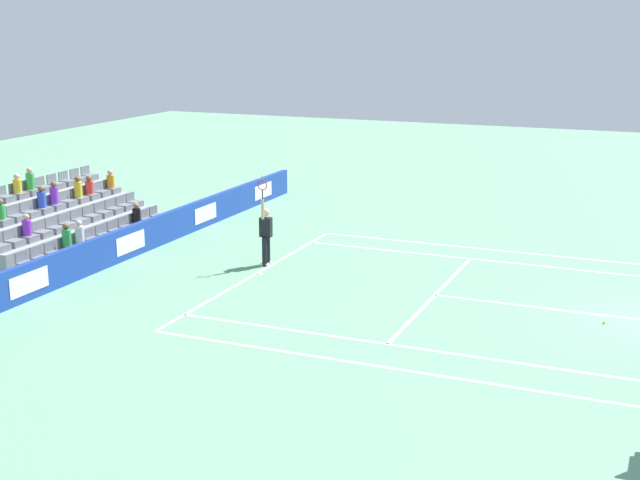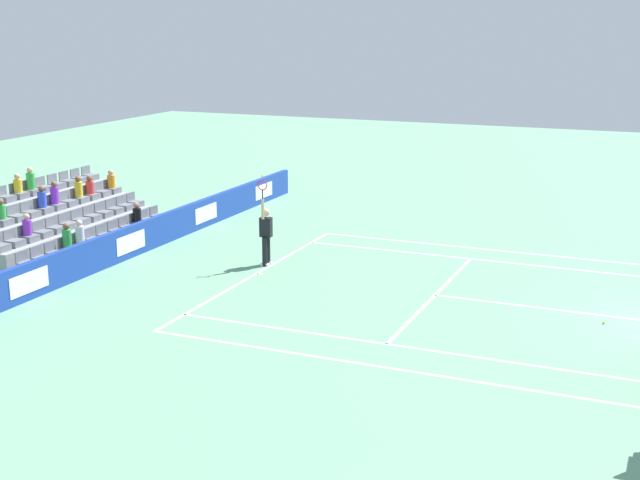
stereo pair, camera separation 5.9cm
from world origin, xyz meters
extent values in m
cube|color=white|center=(0.00, -11.89, 0.00)|extent=(10.97, 0.10, 0.01)
cube|color=white|center=(0.00, -6.40, 0.00)|extent=(8.23, 0.10, 0.01)
cube|color=white|center=(0.00, -3.20, 0.00)|extent=(0.10, 6.40, 0.01)
cube|color=white|center=(4.12, -5.95, 0.00)|extent=(0.10, 11.89, 0.01)
cube|color=white|center=(-4.12, -5.95, 0.00)|extent=(0.10, 11.89, 0.01)
cube|color=white|center=(5.49, -5.95, 0.00)|extent=(0.10, 11.89, 0.01)
cube|color=white|center=(-5.49, -5.95, 0.00)|extent=(0.10, 11.89, 0.01)
cube|color=white|center=(0.00, -11.79, 0.00)|extent=(0.10, 0.20, 0.01)
cube|color=#193899|center=(0.00, -16.44, 0.51)|extent=(23.56, 0.20, 1.02)
cube|color=white|center=(-9.43, -16.33, 0.51)|extent=(1.51, 0.01, 0.57)
cube|color=white|center=(-4.71, -16.33, 0.51)|extent=(1.51, 0.01, 0.57)
cube|color=white|center=(0.00, -16.33, 0.51)|extent=(1.51, 0.01, 0.57)
cube|color=white|center=(4.71, -16.33, 0.51)|extent=(1.51, 0.01, 0.57)
cylinder|color=black|center=(-1.08, -12.05, 0.45)|extent=(0.16, 0.16, 0.90)
cylinder|color=black|center=(-0.84, -12.03, 0.45)|extent=(0.16, 0.16, 0.90)
cube|color=white|center=(-1.08, -12.05, 0.04)|extent=(0.14, 0.27, 0.08)
cube|color=white|center=(-0.84, -12.03, 0.04)|extent=(0.14, 0.27, 0.08)
cube|color=black|center=(-0.96, -12.04, 1.20)|extent=(0.24, 0.37, 0.60)
sphere|color=#D3A884|center=(-0.96, -12.04, 1.66)|extent=(0.24, 0.24, 0.24)
cylinder|color=#D3A884|center=(-0.74, -12.03, 1.81)|extent=(0.09, 0.09, 0.62)
cylinder|color=#D3A884|center=(-1.18, -12.01, 1.22)|extent=(0.09, 0.09, 0.56)
cylinder|color=black|center=(-0.74, -12.03, 2.26)|extent=(0.04, 0.04, 0.28)
torus|color=red|center=(-0.74, -12.03, 2.54)|extent=(0.05, 0.31, 0.31)
sphere|color=#D1E533|center=(-0.74, -12.03, 2.82)|extent=(0.07, 0.07, 0.07)
cube|color=gray|center=(0.00, -17.51, 0.21)|extent=(7.44, 0.95, 0.42)
cube|color=slate|center=(-3.41, -17.51, 0.52)|extent=(0.48, 0.44, 0.20)
cube|color=slate|center=(-3.41, -17.71, 0.77)|extent=(0.48, 0.04, 0.30)
cube|color=slate|center=(-2.79, -17.51, 0.52)|extent=(0.48, 0.44, 0.20)
cube|color=slate|center=(-2.79, -17.71, 0.77)|extent=(0.48, 0.04, 0.30)
cube|color=slate|center=(-2.17, -17.51, 0.52)|extent=(0.48, 0.44, 0.20)
cube|color=slate|center=(-2.17, -17.71, 0.77)|extent=(0.48, 0.04, 0.30)
cube|color=slate|center=(-1.55, -17.51, 0.52)|extent=(0.48, 0.44, 0.20)
cube|color=slate|center=(-1.55, -17.71, 0.77)|extent=(0.48, 0.04, 0.30)
cube|color=slate|center=(-0.93, -17.51, 0.52)|extent=(0.48, 0.44, 0.20)
cube|color=slate|center=(-0.93, -17.71, 0.77)|extent=(0.48, 0.04, 0.30)
cube|color=slate|center=(-0.31, -17.51, 0.52)|extent=(0.48, 0.44, 0.20)
cube|color=slate|center=(-0.31, -17.71, 0.77)|extent=(0.48, 0.04, 0.30)
cube|color=slate|center=(0.31, -17.51, 0.52)|extent=(0.48, 0.44, 0.20)
cube|color=slate|center=(0.31, -17.71, 0.77)|extent=(0.48, 0.04, 0.30)
cube|color=slate|center=(0.93, -17.51, 0.52)|extent=(0.48, 0.44, 0.20)
cube|color=slate|center=(0.93, -17.71, 0.77)|extent=(0.48, 0.04, 0.30)
cube|color=slate|center=(1.55, -17.51, 0.52)|extent=(0.48, 0.44, 0.20)
cube|color=slate|center=(1.55, -17.71, 0.77)|extent=(0.48, 0.04, 0.30)
cube|color=slate|center=(2.17, -17.51, 0.52)|extent=(0.48, 0.44, 0.20)
cube|color=slate|center=(2.17, -17.71, 0.77)|extent=(0.48, 0.04, 0.30)
cube|color=slate|center=(2.79, -17.51, 0.52)|extent=(0.48, 0.44, 0.20)
cube|color=slate|center=(2.79, -17.71, 0.77)|extent=(0.48, 0.04, 0.30)
cube|color=slate|center=(3.41, -17.51, 0.52)|extent=(0.48, 0.44, 0.20)
cube|color=slate|center=(3.41, -17.71, 0.77)|extent=(0.48, 0.04, 0.30)
cube|color=gray|center=(0.00, -18.46, 0.42)|extent=(7.44, 0.95, 0.84)
cube|color=slate|center=(-3.41, -18.46, 0.94)|extent=(0.48, 0.44, 0.20)
cube|color=slate|center=(-3.41, -18.66, 1.19)|extent=(0.48, 0.04, 0.30)
cube|color=slate|center=(-2.79, -18.46, 0.94)|extent=(0.48, 0.44, 0.20)
cube|color=slate|center=(-2.79, -18.66, 1.19)|extent=(0.48, 0.04, 0.30)
cube|color=slate|center=(-2.17, -18.46, 0.94)|extent=(0.48, 0.44, 0.20)
cube|color=slate|center=(-2.17, -18.66, 1.19)|extent=(0.48, 0.04, 0.30)
cube|color=slate|center=(-1.55, -18.46, 0.94)|extent=(0.48, 0.44, 0.20)
cube|color=slate|center=(-1.55, -18.66, 1.19)|extent=(0.48, 0.04, 0.30)
cube|color=slate|center=(-0.93, -18.46, 0.94)|extent=(0.48, 0.44, 0.20)
cube|color=slate|center=(-0.93, -18.66, 1.19)|extent=(0.48, 0.04, 0.30)
cube|color=slate|center=(-0.31, -18.46, 0.94)|extent=(0.48, 0.44, 0.20)
cube|color=slate|center=(-0.31, -18.66, 1.19)|extent=(0.48, 0.04, 0.30)
cube|color=slate|center=(0.31, -18.46, 0.94)|extent=(0.48, 0.44, 0.20)
cube|color=slate|center=(0.31, -18.66, 1.19)|extent=(0.48, 0.04, 0.30)
cube|color=slate|center=(0.93, -18.46, 0.94)|extent=(0.48, 0.44, 0.20)
cube|color=slate|center=(0.93, -18.66, 1.19)|extent=(0.48, 0.04, 0.30)
cube|color=slate|center=(1.55, -18.46, 0.94)|extent=(0.48, 0.44, 0.20)
cube|color=slate|center=(1.55, -18.66, 1.19)|extent=(0.48, 0.04, 0.30)
cube|color=slate|center=(2.17, -18.46, 0.94)|extent=(0.48, 0.44, 0.20)
cube|color=slate|center=(2.17, -18.66, 1.19)|extent=(0.48, 0.04, 0.30)
cube|color=slate|center=(2.79, -18.46, 0.94)|extent=(0.48, 0.44, 0.20)
cube|color=slate|center=(2.79, -18.66, 1.19)|extent=(0.48, 0.04, 0.30)
cube|color=slate|center=(3.41, -18.46, 0.94)|extent=(0.48, 0.44, 0.20)
cube|color=gray|center=(0.00, -19.41, 0.63)|extent=(7.44, 0.95, 1.26)
cube|color=slate|center=(-3.41, -19.41, 1.36)|extent=(0.48, 0.44, 0.20)
cube|color=slate|center=(-3.41, -19.61, 1.61)|extent=(0.48, 0.04, 0.30)
cube|color=slate|center=(-2.79, -19.41, 1.36)|extent=(0.48, 0.44, 0.20)
cube|color=slate|center=(-2.79, -19.61, 1.61)|extent=(0.48, 0.04, 0.30)
cube|color=slate|center=(-2.17, -19.41, 1.36)|extent=(0.48, 0.44, 0.20)
cube|color=slate|center=(-2.17, -19.61, 1.61)|extent=(0.48, 0.04, 0.30)
cube|color=slate|center=(-1.55, -19.41, 1.36)|extent=(0.48, 0.44, 0.20)
cube|color=slate|center=(-1.55, -19.61, 1.61)|extent=(0.48, 0.04, 0.30)
cube|color=slate|center=(-0.93, -19.41, 1.36)|extent=(0.48, 0.44, 0.20)
cube|color=slate|center=(-0.93, -19.61, 1.61)|extent=(0.48, 0.04, 0.30)
cube|color=slate|center=(-0.31, -19.41, 1.36)|extent=(0.48, 0.44, 0.20)
cube|color=slate|center=(-0.31, -19.61, 1.61)|extent=(0.48, 0.04, 0.30)
cube|color=slate|center=(0.31, -19.41, 1.36)|extent=(0.48, 0.44, 0.20)
cube|color=slate|center=(0.31, -19.61, 1.61)|extent=(0.48, 0.04, 0.30)
cube|color=slate|center=(0.93, -19.41, 1.36)|extent=(0.48, 0.44, 0.20)
cube|color=slate|center=(0.93, -19.61, 1.61)|extent=(0.48, 0.04, 0.30)
cube|color=slate|center=(1.55, -19.41, 1.36)|extent=(0.48, 0.44, 0.20)
cube|color=slate|center=(1.55, -19.61, 1.61)|extent=(0.48, 0.04, 0.30)
cube|color=slate|center=(2.17, -19.41, 1.36)|extent=(0.48, 0.44, 0.20)
cube|color=gray|center=(0.00, -20.36, 0.84)|extent=(7.44, 0.95, 1.68)
cube|color=slate|center=(-3.41, -20.36, 1.78)|extent=(0.48, 0.44, 0.20)
cube|color=slate|center=(-3.41, -20.56, 2.03)|extent=(0.48, 0.04, 0.30)
cube|color=slate|center=(-2.79, -20.36, 1.78)|extent=(0.48, 0.44, 0.20)
cube|color=slate|center=(-2.79, -20.56, 2.03)|extent=(0.48, 0.04, 0.30)
cube|color=slate|center=(-2.17, -20.36, 1.78)|extent=(0.48, 0.44, 0.20)
cube|color=slate|center=(-2.17, -20.56, 2.03)|extent=(0.48, 0.04, 0.30)
cube|color=slate|center=(-1.55, -20.36, 1.78)|extent=(0.48, 0.44, 0.20)
cube|color=slate|center=(-1.55, -20.56, 2.03)|extent=(0.48, 0.04, 0.30)
cube|color=slate|center=(-0.93, -20.36, 1.78)|extent=(0.48, 0.44, 0.20)
cube|color=slate|center=(-0.93, -20.56, 2.03)|extent=(0.48, 0.04, 0.30)
cube|color=slate|center=(-0.31, -20.36, 1.78)|extent=(0.48, 0.44, 0.20)
cube|color=slate|center=(-0.31, -20.56, 2.03)|extent=(0.48, 0.04, 0.30)
cube|color=slate|center=(0.31, -20.36, 1.78)|extent=(0.48, 0.44, 0.20)
cube|color=slate|center=(0.31, -20.56, 2.03)|extent=(0.48, 0.04, 0.30)
cube|color=slate|center=(0.93, -20.36, 1.78)|extent=(0.48, 0.44, 0.20)
cube|color=slate|center=(0.93, -20.56, 2.03)|extent=(0.48, 0.04, 0.30)
cylinder|color=green|center=(1.55, -17.56, 0.89)|extent=(0.28, 0.28, 0.54)
sphere|color=brown|center=(1.55, -17.56, 1.26)|extent=(0.20, 0.20, 0.20)
cylinder|color=yellow|center=(-1.55, -19.46, 1.72)|extent=(0.28, 0.28, 0.52)
sphere|color=brown|center=(-1.55, -19.46, 2.08)|extent=(0.20, 0.20, 0.20)
cylinder|color=yellow|center=(0.31, -20.41, 2.09)|extent=(0.28, 0.28, 0.42)
sphere|color=#D3A884|center=(0.31, -20.41, 2.40)|extent=(0.20, 0.20, 0.20)
cylinder|color=green|center=(-0.31, -20.41, 2.15)|extent=(0.28, 0.28, 0.54)
sphere|color=#D3A884|center=(-0.31, -20.41, 2.52)|extent=(0.20, 0.20, 0.20)
cylinder|color=white|center=(0.93, -17.56, 0.88)|extent=(0.28, 0.28, 0.51)
sphere|color=beige|center=(0.93, -17.56, 1.23)|extent=(0.20, 0.20, 0.20)
cylinder|color=blue|center=(0.31, -19.46, 1.71)|extent=(0.28, 0.28, 0.50)
sphere|color=brown|center=(0.31, -19.46, 2.06)|extent=(0.20, 0.20, 0.20)
cylinder|color=purple|center=(2.17, -18.51, 1.27)|extent=(0.28, 0.28, 0.47)
sphere|color=#D3A884|center=(2.17, -18.51, 1.61)|extent=(0.20, 0.20, 0.20)
cylinder|color=orange|center=(-3.41, -19.46, 1.69)|extent=(0.28, 0.28, 0.45)
sphere|color=#D3A884|center=(-3.41, -19.46, 2.01)|extent=(0.20, 0.20, 0.20)
cylinder|color=red|center=(-2.17, -19.46, 1.68)|extent=(0.28, 0.28, 0.44)
sphere|color=brown|center=(-2.17, -19.46, 2.00)|extent=(0.20, 0.20, 0.20)
cylinder|color=purple|center=(-0.31, -19.46, 1.73)|extent=(0.28, 0.28, 0.55)
sphere|color=brown|center=(-0.31, -19.46, 2.11)|extent=(0.20, 0.20, 0.20)
cylinder|color=green|center=(2.17, -19.46, 1.67)|extent=(0.28, 0.28, 0.42)
sphere|color=brown|center=(2.17, -19.46, 1.98)|extent=(0.20, 0.20, 0.20)
cylinder|color=black|center=(-2.17, -17.56, 0.85)|extent=(0.28, 0.28, 0.47)
sphere|color=#9E7251|center=(-2.17, -17.56, 1.19)|extent=(0.20, 0.20, 0.20)
sphere|color=#D1E533|center=(0.66, -1.88, 0.03)|extent=(0.07, 0.07, 0.07)
camera|label=1|loc=(22.73, -0.28, 7.40)|focal=49.87mm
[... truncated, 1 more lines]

